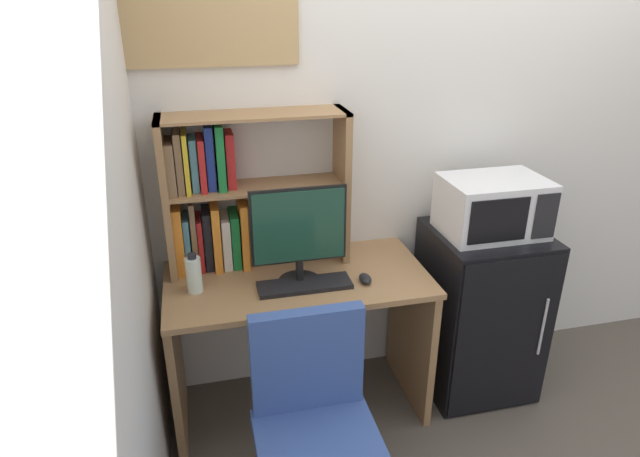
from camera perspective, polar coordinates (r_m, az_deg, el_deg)
The scene contains 12 objects.
wall_back at distance 3.17m, azimuth 21.07°, elevation 9.18°, with size 6.40×0.04×2.60m, color silver.
wall_left at distance 1.19m, azimuth -24.03°, elevation -15.76°, with size 0.04×4.40×2.60m, color silver.
desk at distance 2.69m, azimuth -2.25°, elevation -9.57°, with size 1.22×0.62×0.78m.
hutch_bookshelf at distance 2.57m, azimuth -9.71°, elevation 3.28°, with size 0.85×0.23×0.73m.
monitor at distance 2.40m, azimuth -2.22°, elevation -0.43°, with size 0.43×0.19×0.46m.
keyboard at distance 2.48m, azimuth -1.61°, elevation -5.91°, with size 0.42×0.14×0.02m, color black.
computer_mouse at distance 2.52m, azimuth 4.72°, elevation -5.21°, with size 0.05×0.09×0.04m, color black.
water_bottle at distance 2.47m, azimuth -12.99°, elevation -4.66°, with size 0.07×0.07×0.18m.
mini_fridge at distance 3.04m, azimuth 16.19°, elevation -8.18°, with size 0.55×0.55×0.91m.
microwave at distance 2.79m, azimuth 17.54°, elevation 2.24°, with size 0.48×0.35×0.28m.
desk_chair at distance 2.28m, azimuth -0.40°, elevation -21.85°, with size 0.53×0.53×0.92m.
wall_corkboard at distance 2.50m, azimuth -11.61°, elevation 21.66°, with size 0.77×0.02×0.48m, color tan.
Camera 1 is at (-1.36, -2.51, 2.02)m, focal length 30.77 mm.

